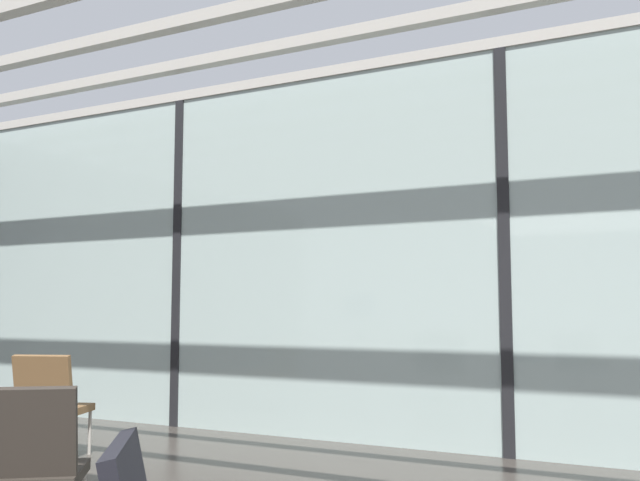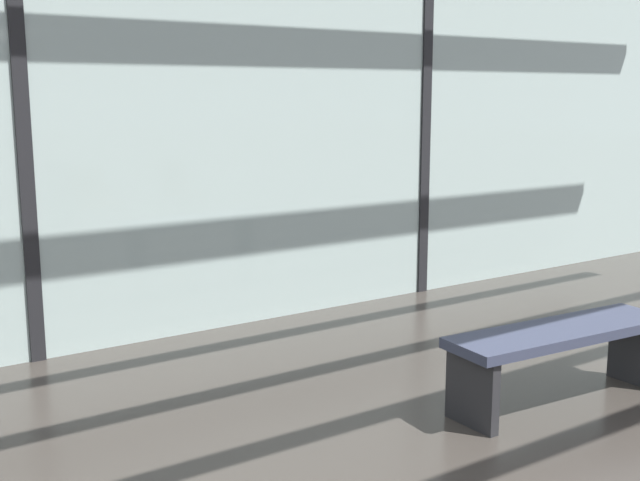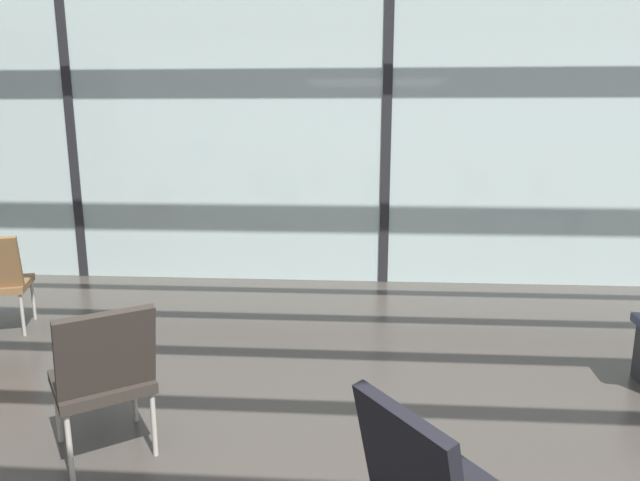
{
  "view_description": "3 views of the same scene",
  "coord_description": "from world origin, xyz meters",
  "views": [
    {
      "loc": [
        1.3,
        -0.9,
        1.25
      ],
      "look_at": [
        -0.34,
        2.34,
        1.6
      ],
      "focal_mm": 39.5,
      "sensor_mm": 36.0,
      "label": 1
    },
    {
      "loc": [
        -1.34,
        -0.31,
        1.83
      ],
      "look_at": [
        1.26,
        3.54,
        0.96
      ],
      "focal_mm": 44.84,
      "sensor_mm": 36.0,
      "label": 2
    },
    {
      "loc": [
        -0.29,
        -0.99,
        1.78
      ],
      "look_at": [
        -0.61,
        3.69,
        0.78
      ],
      "focal_mm": 31.43,
      "sensor_mm": 36.0,
      "label": 3
    }
  ],
  "objects": [
    {
      "name": "window_mullion_0",
      "position": [
        -3.5,
        5.2,
        1.76
      ],
      "size": [
        0.1,
        0.12,
        3.52
      ],
      "primitive_type": "cube",
      "color": "black",
      "rests_on": "ground"
    },
    {
      "name": "window_mullion_1",
      "position": [
        0.0,
        5.2,
        1.76
      ],
      "size": [
        0.1,
        0.12,
        3.52
      ],
      "primitive_type": "cube",
      "color": "black",
      "rests_on": "ground"
    },
    {
      "name": "lounge_chair_7",
      "position": [
        -1.61,
        1.65,
        0.49
      ],
      "size": [
        0.7,
        0.71,
        0.87
      ],
      "rotation": [
        0.0,
        0.0,
        3.77
      ],
      "color": "#28231E",
      "rests_on": "ground"
    },
    {
      "name": "lounge_chair_5",
      "position": [
        -3.34,
        3.34,
        0.49
      ],
      "size": [
        0.63,
        0.65,
        0.87
      ],
      "rotation": [
        0.0,
        0.0,
        3.48
      ],
      "color": "brown",
      "rests_on": "ground"
    },
    {
      "name": "parked_airplane",
      "position": [
        0.49,
        10.31,
        2.05
      ],
      "size": [
        12.26,
        4.1,
        4.1
      ],
      "color": "silver",
      "rests_on": "ground"
    },
    {
      "name": "glass_curtain_wall",
      "position": [
        0.0,
        5.2,
        1.76
      ],
      "size": [
        14.0,
        0.08,
        3.52
      ],
      "primitive_type": "cube",
      "color": "#A3B7B2",
      "rests_on": "ground"
    }
  ]
}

